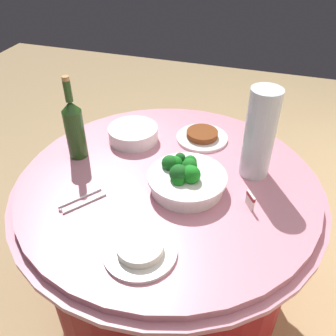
{
  "coord_description": "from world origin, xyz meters",
  "views": [
    {
      "loc": [
        1.0,
        0.32,
        1.59
      ],
      "look_at": [
        0.0,
        0.0,
        0.79
      ],
      "focal_mm": 38.97,
      "sensor_mm": 36.0,
      "label": 1
    }
  ],
  "objects": [
    {
      "name": "food_plate_rice",
      "position": [
        0.36,
        0.03,
        0.75
      ],
      "size": [
        0.22,
        0.22,
        0.04
      ],
      "color": "white",
      "rests_on": "buffet_table"
    },
    {
      "name": "serving_tongs",
      "position": [
        0.21,
        -0.25,
        0.74
      ],
      "size": [
        0.15,
        0.13,
        0.01
      ],
      "color": "silver",
      "rests_on": "buffet_table"
    },
    {
      "name": "plate_stack",
      "position": [
        -0.21,
        -0.22,
        0.77
      ],
      "size": [
        0.21,
        0.21,
        0.06
      ],
      "color": "white",
      "rests_on": "buffet_table"
    },
    {
      "name": "broccoli_bowl",
      "position": [
        0.03,
        0.08,
        0.78
      ],
      "size": [
        0.28,
        0.28,
        0.12
      ],
      "color": "white",
      "rests_on": "buffet_table"
    },
    {
      "name": "label_placard_front",
      "position": [
        0.06,
        0.31,
        0.77
      ],
      "size": [
        0.05,
        0.03,
        0.05
      ],
      "color": "white",
      "rests_on": "buffet_table"
    },
    {
      "name": "decorative_fruit_vase",
      "position": [
        -0.14,
        0.3,
        0.89
      ],
      "size": [
        0.11,
        0.11,
        0.34
      ],
      "color": "silver",
      "rests_on": "buffet_table"
    },
    {
      "name": "ground_plane",
      "position": [
        0.0,
        0.0,
        0.0
      ],
      "size": [
        6.0,
        6.0,
        0.0
      ],
      "primitive_type": "plane",
      "color": "tan"
    },
    {
      "name": "wine_bottle",
      "position": [
        -0.04,
        -0.39,
        0.87
      ],
      "size": [
        0.07,
        0.07,
        0.34
      ],
      "color": "#224517",
      "rests_on": "buffet_table"
    },
    {
      "name": "buffet_table",
      "position": [
        0.0,
        0.0,
        0.38
      ],
      "size": [
        1.16,
        1.16,
        0.74
      ],
      "color": "maroon",
      "rests_on": "ground_plane"
    },
    {
      "name": "food_plate_stir_fry",
      "position": [
        -0.3,
        0.06,
        0.75
      ],
      "size": [
        0.22,
        0.22,
        0.04
      ],
      "color": "white",
      "rests_on": "buffet_table"
    }
  ]
}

